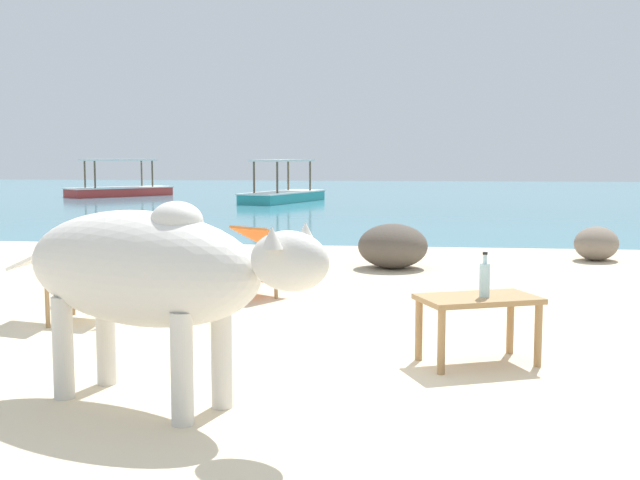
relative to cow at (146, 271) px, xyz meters
The scene contains 13 objects.
sand_beach 1.35m from the cow, 51.31° to the left, with size 18.00×14.00×0.04m, color beige.
water_surface 22.89m from the cow, 88.26° to the left, with size 60.00×36.00×0.03m, color teal.
cow is the anchor object (origin of this frame).
low_bench_table 2.19m from the cow, 30.79° to the left, with size 0.87×0.70×0.45m.
bottle 2.17m from the cow, 29.41° to the left, with size 0.07×0.07×0.30m.
deck_chair_near 3.42m from the cow, 92.15° to the left, with size 0.87×0.93×0.68m.
deck_chair_far 2.52m from the cow, 124.56° to the left, with size 0.79×0.57×0.68m.
shore_rock_large 4.91m from the cow, 107.53° to the left, with size 0.91×0.88×0.54m, color gray.
shore_rock_medium 5.67m from the cow, 78.17° to the left, with size 0.85×0.84×0.54m, color brown.
shore_rock_small 5.91m from the cow, 111.43° to the left, with size 0.79×0.72×0.63m, color #756651.
shore_rock_flat 7.61m from the cow, 60.13° to the left, with size 0.68×0.56×0.44m, color gray.
boat_red 24.17m from the cow, 111.50° to the left, with size 3.31×3.51×1.29m.
boat_teal 19.80m from the cow, 97.54° to the left, with size 2.25×3.85×1.29m.
Camera 1 is at (0.76, -4.97, 1.40)m, focal length 44.59 mm.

